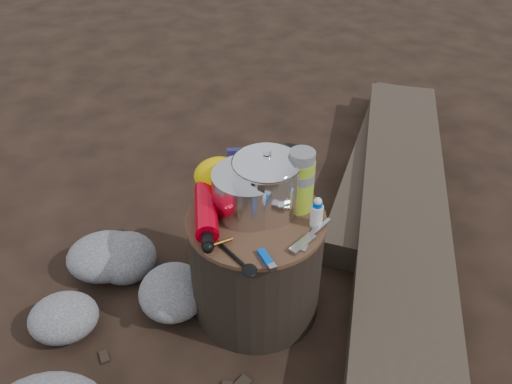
{
  "coord_description": "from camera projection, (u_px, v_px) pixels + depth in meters",
  "views": [
    {
      "loc": [
        -0.14,
        -1.17,
        1.39
      ],
      "look_at": [
        0.0,
        0.0,
        0.48
      ],
      "focal_mm": 36.7,
      "sensor_mm": 36.0,
      "label": 1
    }
  ],
  "objects": [
    {
      "name": "log_main",
      "position": [
        401.0,
        209.0,
        2.06
      ],
      "size": [
        0.92,
        1.89,
        0.16
      ],
      "primitive_type": "cube",
      "rotation": [
        0.0,
        0.0,
        -0.33
      ],
      "color": "#392E25",
      "rests_on": "ground"
    },
    {
      "name": "ground",
      "position": [
        256.0,
        303.0,
        1.79
      ],
      "size": [
        60.0,
        60.0,
        0.0
      ],
      "primitive_type": "plane",
      "color": "black",
      "rests_on": "ground"
    },
    {
      "name": "thermos",
      "position": [
        301.0,
        181.0,
        1.53
      ],
      "size": [
        0.08,
        0.08,
        0.2
      ],
      "primitive_type": "cylinder",
      "color": "#9EC328",
      "rests_on": "stump"
    },
    {
      "name": "foil_windscreen",
      "position": [
        248.0,
        192.0,
        1.54
      ],
      "size": [
        0.21,
        0.21,
        0.13
      ],
      "primitive_type": "cylinder",
      "color": "silver",
      "rests_on": "stump"
    },
    {
      "name": "camping_pot",
      "position": [
        267.0,
        182.0,
        1.52
      ],
      "size": [
        0.2,
        0.2,
        0.2
      ],
      "primitive_type": "cylinder",
      "color": "silver",
      "rests_on": "stump"
    },
    {
      "name": "stuff_sack",
      "position": [
        220.0,
        175.0,
        1.63
      ],
      "size": [
        0.16,
        0.13,
        0.11
      ],
      "primitive_type": "ellipsoid",
      "color": "#F7C800",
      "rests_on": "stump"
    },
    {
      "name": "stump",
      "position": [
        256.0,
        263.0,
        1.67
      ],
      "size": [
        0.42,
        0.42,
        0.39
      ],
      "primitive_type": "cylinder",
      "color": "black",
      "rests_on": "ground"
    },
    {
      "name": "log_small",
      "position": [
        381.0,
        160.0,
        2.38
      ],
      "size": [
        0.82,
        1.33,
        0.11
      ],
      "primitive_type": "cube",
      "rotation": [
        0.0,
        0.0,
        -0.45
      ],
      "color": "#392E25",
      "rests_on": "ground"
    },
    {
      "name": "fuel_bottle",
      "position": [
        206.0,
        211.0,
        1.52
      ],
      "size": [
        0.07,
        0.28,
        0.07
      ],
      "primitive_type": null,
      "rotation": [
        0.0,
        0.0,
        -0.02
      ],
      "color": "red",
      "rests_on": "stump"
    },
    {
      "name": "pot_grabber",
      "position": [
        311.0,
        234.0,
        1.48
      ],
      "size": [
        0.12,
        0.14,
        0.01
      ],
      "primitive_type": null,
      "rotation": [
        0.0,
        0.0,
        -0.68
      ],
      "color": "#B1B1B6",
      "rests_on": "stump"
    },
    {
      "name": "multitool",
      "position": [
        303.0,
        244.0,
        1.45
      ],
      "size": [
        0.09,
        0.08,
        0.01
      ],
      "primitive_type": "cube",
      "rotation": [
        0.0,
        0.0,
        -0.86
      ],
      "color": "#B1B1B6",
      "rests_on": "stump"
    },
    {
      "name": "food_pouch",
      "position": [
        244.0,
        168.0,
        1.64
      ],
      "size": [
        0.1,
        0.03,
        0.13
      ],
      "primitive_type": "cube",
      "rotation": [
        0.0,
        0.0,
        -0.05
      ],
      "color": "#1E1A54",
      "rests_on": "stump"
    },
    {
      "name": "spork",
      "position": [
        233.0,
        255.0,
        1.42
      ],
      "size": [
        0.11,
        0.15,
        0.01
      ],
      "primitive_type": null,
      "rotation": [
        0.0,
        0.0,
        0.56
      ],
      "color": "black",
      "rests_on": "stump"
    },
    {
      "name": "rock_ring",
      "position": [
        110.0,
        346.0,
        1.53
      ],
      "size": [
        0.46,
        1.01,
        0.2
      ],
      "primitive_type": null,
      "color": "slate",
      "rests_on": "ground"
    },
    {
      "name": "travel_mug",
      "position": [
        288.0,
        170.0,
        1.63
      ],
      "size": [
        0.09,
        0.09,
        0.13
      ],
      "primitive_type": "cylinder",
      "color": "black",
      "rests_on": "stump"
    },
    {
      "name": "lighter",
      "position": [
        265.0,
        257.0,
        1.41
      ],
      "size": [
        0.04,
        0.08,
        0.01
      ],
      "primitive_type": "cube",
      "rotation": [
        0.0,
        0.0,
        0.31
      ],
      "color": "#0249C1",
      "rests_on": "stump"
    },
    {
      "name": "squeeze_bottle",
      "position": [
        317.0,
        213.0,
        1.5
      ],
      "size": [
        0.04,
        0.04,
        0.09
      ],
      "primitive_type": "cylinder",
      "color": "white",
      "rests_on": "stump"
    }
  ]
}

